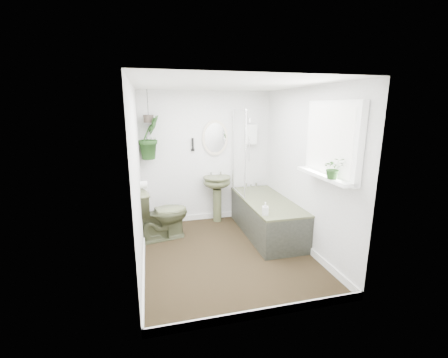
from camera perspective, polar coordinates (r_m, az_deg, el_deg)
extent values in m
cube|color=black|center=(4.40, 0.49, -13.99)|extent=(2.30, 2.80, 0.02)
cube|color=white|center=(3.92, 0.56, 17.70)|extent=(2.30, 2.80, 0.02)
cube|color=white|center=(5.35, -3.32, 4.11)|extent=(2.30, 0.02, 2.30)
cube|color=white|center=(2.71, 8.14, -5.45)|extent=(2.30, 0.02, 2.30)
cube|color=white|center=(3.88, -16.28, -0.05)|extent=(0.02, 2.80, 2.30)
cube|color=white|center=(4.44, 15.19, 1.68)|extent=(0.02, 2.80, 2.30)
cube|color=white|center=(4.38, 0.49, -13.29)|extent=(2.30, 2.80, 0.10)
cube|color=white|center=(5.44, 5.16, 8.48)|extent=(0.20, 0.10, 0.35)
ellipsoid|color=beige|center=(5.30, -1.69, 7.85)|extent=(0.46, 0.03, 0.62)
cylinder|color=black|center=(5.23, -5.97, 6.60)|extent=(0.04, 0.04, 0.22)
cylinder|color=white|center=(4.62, -15.08, -1.04)|extent=(0.11, 0.11, 0.11)
cube|color=white|center=(3.73, 19.95, 6.96)|extent=(0.08, 1.00, 0.90)
cube|color=white|center=(3.76, 18.56, 0.61)|extent=(0.18, 1.00, 0.04)
cube|color=white|center=(3.71, 19.37, 6.97)|extent=(0.01, 0.86, 0.76)
imported|color=#4D5234|center=(4.79, -11.71, -6.47)|extent=(0.88, 0.62, 0.82)
imported|color=black|center=(3.51, 20.13, 1.97)|extent=(0.27, 0.25, 0.24)
imported|color=black|center=(5.05, -13.99, 7.72)|extent=(0.50, 0.50, 0.71)
imported|color=black|center=(4.16, 7.87, -5.62)|extent=(0.10, 0.10, 0.18)
cylinder|color=#393029|center=(5.03, -14.19, 11.07)|extent=(0.16, 0.16, 0.12)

